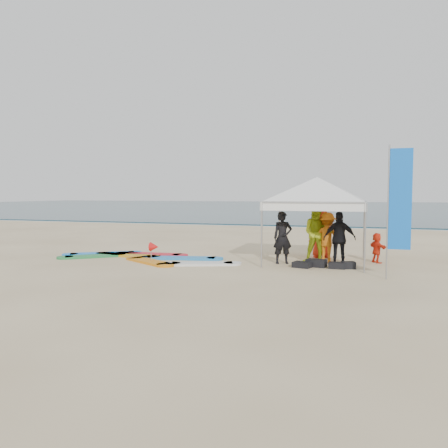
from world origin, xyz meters
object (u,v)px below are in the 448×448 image
at_px(canopy_tent, 317,177).
at_px(marker_pennant, 155,247).
at_px(person_black_a, 283,238).
at_px(person_yellow, 317,233).
at_px(surfboard_spread, 143,257).
at_px(person_orange_a, 327,238).
at_px(person_orange_b, 321,233).
at_px(feather_flag, 399,201).
at_px(person_black_b, 340,239).
at_px(person_seated, 377,248).

xyz_separation_m(canopy_tent, marker_pennant, (-4.77, -1.58, -2.15)).
relative_size(person_black_a, marker_pennant, 2.51).
bearing_deg(person_yellow, surfboard_spread, -173.99).
bearing_deg(person_orange_a, person_yellow, 30.72).
bearing_deg(person_black_a, person_orange_b, 33.37).
bearing_deg(marker_pennant, person_yellow, 16.96).
bearing_deg(person_orange_b, feather_flag, 99.55).
bearing_deg(person_yellow, person_black_b, -23.64).
bearing_deg(person_black_b, feather_flag, 118.51).
bearing_deg(canopy_tent, person_orange_a, 1.79).
distance_m(person_yellow, person_seated, 1.91).
xyz_separation_m(person_black_a, person_seated, (2.76, 1.03, -0.33)).
height_order(person_orange_a, person_orange_b, person_orange_b).
bearing_deg(person_black_b, person_black_a, -5.42).
distance_m(person_black_a, person_orange_b, 1.93).
distance_m(person_orange_b, surfboard_spread, 6.00).
distance_m(person_black_a, feather_flag, 3.75).
height_order(person_seated, feather_flag, feather_flag).
bearing_deg(canopy_tent, surfboard_spread, -171.46).
height_order(person_orange_a, person_seated, person_orange_a).
xyz_separation_m(person_seated, feather_flag, (0.39, -2.70, 1.50)).
height_order(person_orange_a, canopy_tent, canopy_tent).
bearing_deg(person_yellow, person_orange_a, 21.42).
xyz_separation_m(person_black_b, canopy_tent, (-0.72, 0.38, 1.83)).
bearing_deg(feather_flag, surfboard_spread, 170.00).
height_order(person_yellow, person_black_b, person_yellow).
height_order(feather_flag, marker_pennant, feather_flag).
bearing_deg(person_black_a, person_yellow, -1.91).
bearing_deg(feather_flag, person_seated, 98.16).
bearing_deg(person_black_b, person_orange_b, -76.60).
relative_size(person_orange_b, feather_flag, 0.49).
xyz_separation_m(person_yellow, canopy_tent, (-0.04, 0.11, 1.72)).
bearing_deg(person_black_a, person_seated, -4.31).
bearing_deg(person_orange_a, person_black_b, 142.68).
relative_size(person_black_b, surfboard_spread, 0.26).
height_order(feather_flag, surfboard_spread, feather_flag).
xyz_separation_m(person_orange_b, surfboard_spread, (-5.63, -1.94, -0.78)).
bearing_deg(person_seated, feather_flag, 155.80).
bearing_deg(surfboard_spread, person_black_a, 3.79).
bearing_deg(surfboard_spread, person_yellow, 7.39).
xyz_separation_m(person_yellow, person_black_b, (0.67, -0.28, -0.11)).
relative_size(person_orange_b, canopy_tent, 0.40).
distance_m(person_orange_b, canopy_tent, 2.14).
relative_size(canopy_tent, marker_pennant, 6.30).
distance_m(person_orange_a, marker_pennant, 5.34).
xyz_separation_m(person_orange_a, person_seated, (1.48, 0.49, -0.32)).
distance_m(person_black_b, marker_pennant, 5.62).
bearing_deg(person_yellow, person_seated, 17.65).
xyz_separation_m(person_black_b, feather_flag, (1.47, -1.82, 1.16)).
xyz_separation_m(person_orange_a, marker_pennant, (-5.09, -1.59, -0.29)).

